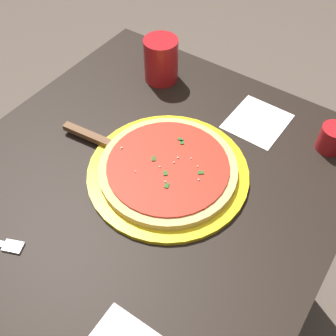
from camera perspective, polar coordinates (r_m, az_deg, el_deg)
ground_plane at (r=1.48m, az=-2.08°, el=-19.12°), size 5.00×5.00×0.00m
restaurant_table at (r=0.96m, az=-3.04°, el=-7.09°), size 0.86×0.78×0.72m
serving_plate at (r=0.84m, az=0.00°, el=-0.65°), size 0.34×0.34×0.01m
pizza at (r=0.83m, az=0.00°, el=-0.01°), size 0.29×0.29×0.02m
pizza_server at (r=0.90m, az=-9.21°, el=3.66°), size 0.08×0.22×0.01m
cup_tall_drink at (r=1.05m, az=-1.01°, el=15.17°), size 0.09×0.09×0.11m
cup_small_sauce at (r=0.94m, az=22.36°, el=3.95°), size 0.06×0.06×0.06m
napkin_folded_right at (r=0.98m, az=12.64°, el=6.50°), size 0.15×0.13×0.00m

